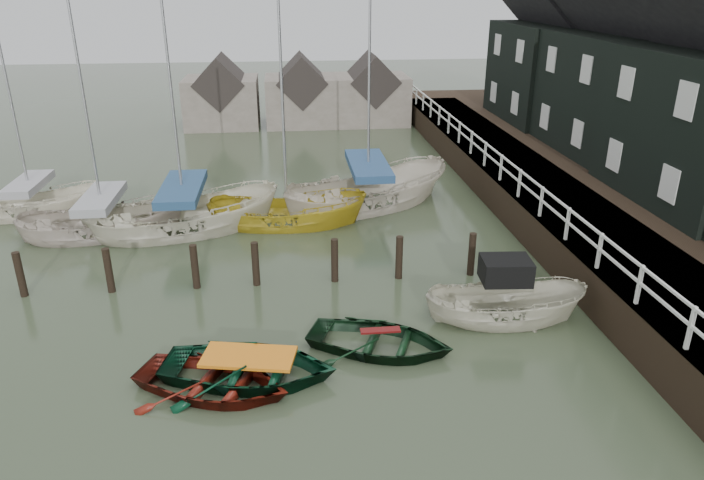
{
  "coord_description": "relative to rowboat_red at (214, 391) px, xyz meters",
  "views": [
    {
      "loc": [
        -0.15,
        -14.4,
        8.64
      ],
      "look_at": [
        1.72,
        2.88,
        1.4
      ],
      "focal_mm": 32.0,
      "sensor_mm": 36.0,
      "label": 1
    }
  ],
  "objects": [
    {
      "name": "quay_houses",
      "position": [
        16.99,
        10.96,
        5.68
      ],
      "size": [
        6.52,
        28.14,
        10.01
      ],
      "color": "black",
      "rests_on": "ground"
    },
    {
      "name": "sailboat_a",
      "position": [
        -4.84,
        10.05,
        0.07
      ],
      "size": [
        6.2,
        3.15,
        11.37
      ],
      "rotation": [
        0.0,
        0.0,
        1.73
      ],
      "color": "#BDAFA1",
      "rests_on": "ground"
    },
    {
      "name": "far_sheds",
      "position": [
        2.83,
        28.3,
        1.86
      ],
      "size": [
        14.0,
        4.08,
        4.39
      ],
      "color": "#665B51",
      "rests_on": "ground"
    },
    {
      "name": "sailboat_e",
      "position": [
        -8.2,
        12.52,
        0.07
      ],
      "size": [
        5.64,
        2.79,
        10.04
      ],
      "rotation": [
        0.0,
        0.0,
        1.72
      ],
      "color": "beige",
      "rests_on": "ground"
    },
    {
      "name": "motorboat",
      "position": [
        7.59,
        2.38,
        0.09
      ],
      "size": [
        4.48,
        1.99,
        2.6
      ],
      "rotation": [
        0.0,
        0.0,
        1.49
      ],
      "color": "beige",
      "rests_on": "ground"
    },
    {
      "name": "rowboat_green",
      "position": [
        0.8,
        0.4,
        0.0
      ],
      "size": [
        4.6,
        3.69,
        0.85
      ],
      "primitive_type": "imported",
      "rotation": [
        0.0,
        0.0,
        1.37
      ],
      "color": "black",
      "rests_on": "ground"
    },
    {
      "name": "sailboat_b",
      "position": [
        -1.96,
        10.13,
        0.06
      ],
      "size": [
        7.52,
        4.34,
        11.09
      ],
      "rotation": [
        0.0,
        0.0,
        1.82
      ],
      "color": "beige",
      "rests_on": "ground"
    },
    {
      "name": "rowboat_red",
      "position": [
        0.0,
        0.0,
        0.0
      ],
      "size": [
        4.38,
        3.83,
        0.76
      ],
      "primitive_type": "imported",
      "rotation": [
        0.0,
        0.0,
        1.17
      ],
      "color": "#5B150D",
      "rests_on": "ground"
    },
    {
      "name": "mooring_pilings",
      "position": [
        0.89,
        5.3,
        0.5
      ],
      "size": [
        13.72,
        0.22,
        1.8
      ],
      "color": "black",
      "rests_on": "ground"
    },
    {
      "name": "rowboat_dkgreen",
      "position": [
        4.01,
        1.29,
        0.0
      ],
      "size": [
        4.39,
        3.81,
        0.76
      ],
      "primitive_type": "imported",
      "rotation": [
        0.0,
        0.0,
        1.18
      ],
      "color": "black",
      "rests_on": "ground"
    },
    {
      "name": "ground",
      "position": [
        2.0,
        2.3,
        0.0
      ],
      "size": [
        120.0,
        120.0,
        0.0
      ],
      "primitive_type": "plane",
      "color": "#2F3A25",
      "rests_on": "ground"
    },
    {
      "name": "sailboat_c",
      "position": [
        1.8,
        10.42,
        0.01
      ],
      "size": [
        6.19,
        2.73,
        10.22
      ],
      "rotation": [
        0.0,
        0.0,
        1.49
      ],
      "color": "gold",
      "rests_on": "ground"
    },
    {
      "name": "land_strip",
      "position": [
        17.0,
        12.3,
        0.0
      ],
      "size": [
        14.0,
        38.0,
        1.5
      ],
      "primitive_type": "cube",
      "color": "black",
      "rests_on": "ground"
    },
    {
      "name": "pier",
      "position": [
        11.48,
        12.3,
        0.71
      ],
      "size": [
        3.04,
        32.0,
        2.7
      ],
      "color": "black",
      "rests_on": "ground"
    },
    {
      "name": "sailboat_d",
      "position": [
        5.13,
        12.13,
        0.06
      ],
      "size": [
        8.03,
        5.61,
        12.98
      ],
      "rotation": [
        0.0,
        0.0,
        1.98
      ],
      "color": "beige",
      "rests_on": "ground"
    }
  ]
}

